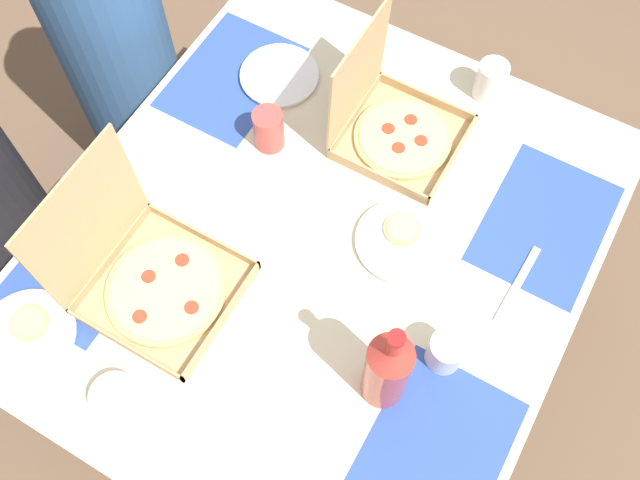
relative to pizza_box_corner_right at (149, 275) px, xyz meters
name	(u,v)px	position (x,y,z in m)	size (l,w,h in m)	color
ground_plane	(320,340)	(0.28, -0.26, -0.77)	(6.00, 6.00, 0.00)	brown
dining_table	(320,258)	(0.28, -0.26, -0.15)	(1.31, 1.16, 0.72)	#3F3328
placemat_near_left	(434,451)	(-0.02, -0.70, -0.05)	(0.36, 0.26, 0.00)	#2D4C9E
placemat_near_right	(545,223)	(0.57, -0.70, -0.05)	(0.36, 0.26, 0.00)	#2D4C9E
placemat_far_left	(89,257)	(-0.02, 0.17, -0.05)	(0.36, 0.26, 0.00)	#2D4C9E
placemat_far_right	(232,77)	(0.57, 0.17, -0.05)	(0.36, 0.26, 0.00)	#2D4C9E
pizza_box_corner_right	(149,275)	(0.00, 0.00, 0.00)	(0.30, 0.31, 0.34)	tan
pizza_box_center	(393,124)	(0.61, -0.28, 0.00)	(0.27, 0.27, 0.31)	tan
plate_near_left	(402,240)	(0.37, -0.43, -0.04)	(0.21, 0.21, 0.03)	white
plate_near_right	(28,334)	(-0.23, 0.16, -0.04)	(0.21, 0.21, 0.03)	white
plate_far_left	(280,76)	(0.63, 0.06, -0.04)	(0.20, 0.20, 0.02)	white
soda_bottle	(387,369)	(0.05, -0.54, 0.08)	(0.09, 0.09, 0.32)	#B2382D
cup_spare	(269,129)	(0.45, -0.03, 0.00)	(0.07, 0.07, 0.11)	#BF4742
cup_clear_left	(446,352)	(0.16, -0.63, -0.01)	(0.08, 0.08, 0.09)	silver
cup_clear_right	(491,81)	(0.85, -0.43, 0.00)	(0.08, 0.08, 0.10)	silver
condiment_bowl	(115,397)	(-0.25, -0.09, -0.03)	(0.10, 0.10, 0.04)	white
knife_by_far_right	(517,284)	(0.40, -0.70, -0.05)	(0.21, 0.02, 0.01)	#B7B7BC
fork_by_near_left	(185,174)	(0.27, 0.10, -0.05)	(0.19, 0.02, 0.01)	#B7B7BC
diner_right_seat	(122,63)	(0.57, 0.58, -0.24)	(0.32, 0.32, 1.19)	#33598C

